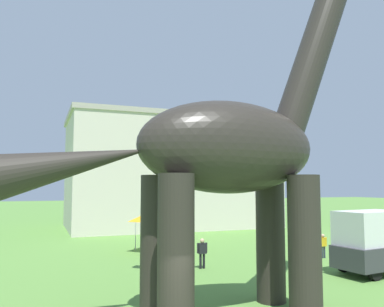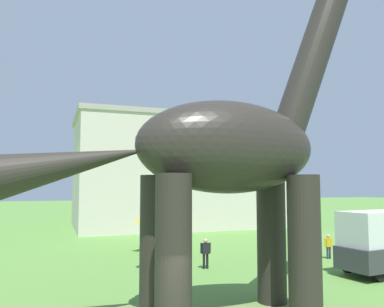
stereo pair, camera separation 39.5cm
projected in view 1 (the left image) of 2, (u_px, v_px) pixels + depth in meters
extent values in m
cylinder|color=#2D2823|center=(270.00, 238.00, 15.43)|extent=(1.13, 1.13, 4.86)
cylinder|color=#2D2823|center=(305.00, 246.00, 13.43)|extent=(1.13, 1.13, 4.86)
cylinder|color=#2D2823|center=(156.00, 244.00, 13.76)|extent=(1.13, 1.13, 4.86)
cylinder|color=#2D2823|center=(176.00, 254.00, 11.76)|extent=(1.13, 1.13, 4.86)
ellipsoid|color=#2D2823|center=(229.00, 147.00, 13.88)|extent=(6.65, 2.86, 3.27)
cylinder|color=#2D2823|center=(324.00, 22.00, 15.87)|extent=(4.78, 1.23, 9.47)
cone|color=#2D2823|center=(63.00, 165.00, 11.82)|extent=(5.85, 1.64, 2.77)
cube|color=#38383D|center=(383.00, 254.00, 20.26)|extent=(5.83, 2.81, 1.10)
cube|color=silver|center=(371.00, 228.00, 20.10)|extent=(3.82, 2.46, 1.70)
cylinder|color=black|center=(343.00, 264.00, 20.59)|extent=(0.83, 0.36, 0.80)
cylinder|color=black|center=(375.00, 272.00, 18.64)|extent=(0.83, 0.36, 0.80)
cylinder|color=black|center=(201.00, 261.00, 21.31)|extent=(0.13, 0.13, 0.80)
cylinder|color=black|center=(204.00, 261.00, 21.38)|extent=(0.13, 0.13, 0.80)
cube|color=black|center=(202.00, 248.00, 21.41)|extent=(0.43, 0.27, 0.57)
sphere|color=tan|center=(202.00, 241.00, 21.44)|extent=(0.25, 0.25, 0.25)
cylinder|color=black|center=(198.00, 248.00, 21.32)|extent=(0.11, 0.11, 0.54)
cylinder|color=black|center=(206.00, 248.00, 21.50)|extent=(0.11, 0.11, 0.54)
cylinder|color=#2D3347|center=(322.00, 252.00, 24.43)|extent=(0.12, 0.12, 0.74)
cylinder|color=#2D3347|center=(324.00, 252.00, 24.50)|extent=(0.12, 0.12, 0.74)
cube|color=yellow|center=(323.00, 242.00, 24.52)|extent=(0.40, 0.25, 0.52)
sphere|color=tan|center=(323.00, 236.00, 24.55)|extent=(0.23, 0.23, 0.23)
cylinder|color=yellow|center=(320.00, 242.00, 24.44)|extent=(0.10, 0.10, 0.50)
cylinder|color=yellow|center=(326.00, 241.00, 24.60)|extent=(0.10, 0.10, 0.50)
cylinder|color=#B2B2B7|center=(172.00, 233.00, 28.61)|extent=(0.06, 0.06, 2.10)
cylinder|color=#B2B2B7|center=(185.00, 238.00, 26.10)|extent=(0.06, 0.06, 2.10)
cylinder|color=#B2B2B7|center=(136.00, 235.00, 27.64)|extent=(0.06, 0.06, 2.10)
cylinder|color=#B2B2B7|center=(145.00, 240.00, 25.13)|extent=(0.06, 0.06, 2.10)
pyramid|color=orange|center=(160.00, 214.00, 27.00)|extent=(3.15, 3.15, 0.90)
cube|color=purple|center=(146.00, 147.00, 19.35)|extent=(0.66, 0.66, 0.38)
cube|color=purple|center=(146.00, 153.00, 19.32)|extent=(0.66, 0.66, 0.38)
cube|color=beige|center=(170.00, 175.00, 44.41)|extent=(22.04, 12.52, 11.48)
cube|color=#ABA396|center=(170.00, 123.00, 44.91)|extent=(22.48, 12.77, 0.50)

